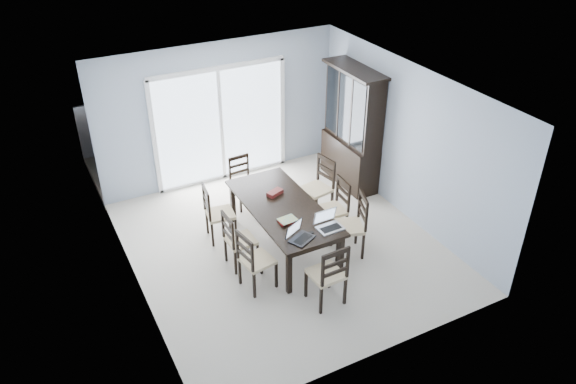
{
  "coord_description": "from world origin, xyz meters",
  "views": [
    {
      "loc": [
        -3.21,
        -6.34,
        5.32
      ],
      "look_at": [
        0.08,
        0.0,
        0.97
      ],
      "focal_mm": 35.0,
      "sensor_mm": 36.0,
      "label": 1
    }
  ],
  "objects_px": {
    "chair_right_near": "(355,218)",
    "chair_end_far": "(242,176)",
    "dining_table": "(283,210)",
    "chair_right_mid": "(337,202)",
    "laptop_silver": "(330,225)",
    "hot_tub": "(159,140)",
    "laptop_dark": "(302,236)",
    "game_box": "(275,193)",
    "chair_right_far": "(321,180)",
    "chair_left_far": "(214,208)",
    "cell_phone": "(309,233)",
    "china_hutch": "(352,129)",
    "chair_left_mid": "(235,235)",
    "chair_left_near": "(252,255)",
    "chair_end_near": "(330,270)"
  },
  "relations": [
    {
      "from": "chair_right_near",
      "to": "chair_end_far",
      "type": "bearing_deg",
      "value": 42.92
    },
    {
      "from": "chair_left_far",
      "to": "cell_phone",
      "type": "bearing_deg",
      "value": 37.72
    },
    {
      "from": "game_box",
      "to": "chair_right_far",
      "type": "bearing_deg",
      "value": 14.71
    },
    {
      "from": "dining_table",
      "to": "chair_end_far",
      "type": "distance_m",
      "value": 1.48
    },
    {
      "from": "chair_left_far",
      "to": "chair_left_mid",
      "type": "bearing_deg",
      "value": 8.85
    },
    {
      "from": "game_box",
      "to": "chair_left_near",
      "type": "bearing_deg",
      "value": -130.19
    },
    {
      "from": "cell_phone",
      "to": "laptop_dark",
      "type": "bearing_deg",
      "value": -154.07
    },
    {
      "from": "chair_right_far",
      "to": "game_box",
      "type": "height_order",
      "value": "chair_right_far"
    },
    {
      "from": "dining_table",
      "to": "chair_right_mid",
      "type": "relative_size",
      "value": 1.99
    },
    {
      "from": "chair_left_far",
      "to": "chair_end_near",
      "type": "relative_size",
      "value": 0.97
    },
    {
      "from": "laptop_dark",
      "to": "hot_tub",
      "type": "relative_size",
      "value": 0.19
    },
    {
      "from": "chair_right_near",
      "to": "hot_tub",
      "type": "distance_m",
      "value": 4.51
    },
    {
      "from": "game_box",
      "to": "hot_tub",
      "type": "distance_m",
      "value": 3.32
    },
    {
      "from": "chair_right_near",
      "to": "game_box",
      "type": "height_order",
      "value": "chair_right_near"
    },
    {
      "from": "chair_left_near",
      "to": "chair_left_mid",
      "type": "relative_size",
      "value": 1.03
    },
    {
      "from": "china_hutch",
      "to": "chair_left_near",
      "type": "height_order",
      "value": "china_hutch"
    },
    {
      "from": "chair_right_near",
      "to": "game_box",
      "type": "relative_size",
      "value": 4.54
    },
    {
      "from": "chair_right_far",
      "to": "chair_end_near",
      "type": "bearing_deg",
      "value": 141.9
    },
    {
      "from": "laptop_dark",
      "to": "chair_end_far",
      "type": "bearing_deg",
      "value": 61.42
    },
    {
      "from": "chair_left_far",
      "to": "chair_end_far",
      "type": "relative_size",
      "value": 1.08
    },
    {
      "from": "laptop_silver",
      "to": "hot_tub",
      "type": "xyz_separation_m",
      "value": [
        -1.24,
        4.35,
        -0.29
      ]
    },
    {
      "from": "chair_right_mid",
      "to": "chair_end_near",
      "type": "distance_m",
      "value": 1.72
    },
    {
      "from": "chair_right_mid",
      "to": "dining_table",
      "type": "bearing_deg",
      "value": 89.67
    },
    {
      "from": "laptop_dark",
      "to": "cell_phone",
      "type": "height_order",
      "value": "laptop_dark"
    },
    {
      "from": "china_hutch",
      "to": "chair_right_far",
      "type": "distance_m",
      "value": 1.28
    },
    {
      "from": "chair_left_far",
      "to": "hot_tub",
      "type": "height_order",
      "value": "chair_left_far"
    },
    {
      "from": "chair_left_far",
      "to": "chair_right_far",
      "type": "height_order",
      "value": "chair_right_far"
    },
    {
      "from": "dining_table",
      "to": "chair_right_mid",
      "type": "xyz_separation_m",
      "value": [
        0.92,
        -0.06,
        -0.09
      ]
    },
    {
      "from": "chair_right_mid",
      "to": "chair_end_far",
      "type": "height_order",
      "value": "chair_right_mid"
    },
    {
      "from": "chair_end_far",
      "to": "laptop_dark",
      "type": "relative_size",
      "value": 2.48
    },
    {
      "from": "chair_right_far",
      "to": "chair_end_near",
      "type": "relative_size",
      "value": 1.02
    },
    {
      "from": "laptop_dark",
      "to": "hot_tub",
      "type": "xyz_separation_m",
      "value": [
        -0.76,
        4.39,
        -0.28
      ]
    },
    {
      "from": "dining_table",
      "to": "chair_left_near",
      "type": "relative_size",
      "value": 2.01
    },
    {
      "from": "cell_phone",
      "to": "game_box",
      "type": "height_order",
      "value": "game_box"
    },
    {
      "from": "chair_end_far",
      "to": "cell_phone",
      "type": "relative_size",
      "value": 8.97
    },
    {
      "from": "dining_table",
      "to": "china_hutch",
      "type": "distance_m",
      "value": 2.41
    },
    {
      "from": "dining_table",
      "to": "chair_left_mid",
      "type": "height_order",
      "value": "chair_left_mid"
    },
    {
      "from": "laptop_dark",
      "to": "chair_right_far",
      "type": "bearing_deg",
      "value": 25.79
    },
    {
      "from": "hot_tub",
      "to": "chair_right_near",
      "type": "bearing_deg",
      "value": -66.4
    },
    {
      "from": "dining_table",
      "to": "hot_tub",
      "type": "distance_m",
      "value": 3.63
    },
    {
      "from": "chair_left_mid",
      "to": "hot_tub",
      "type": "relative_size",
      "value": 0.49
    },
    {
      "from": "chair_right_mid",
      "to": "chair_end_near",
      "type": "bearing_deg",
      "value": 148.63
    },
    {
      "from": "chair_left_far",
      "to": "laptop_silver",
      "type": "distance_m",
      "value": 1.94
    },
    {
      "from": "laptop_dark",
      "to": "chair_end_near",
      "type": "bearing_deg",
      "value": -105.61
    },
    {
      "from": "laptop_dark",
      "to": "cell_phone",
      "type": "xyz_separation_m",
      "value": [
        0.16,
        0.08,
        -0.05
      ]
    },
    {
      "from": "chair_left_near",
      "to": "hot_tub",
      "type": "distance_m",
      "value": 4.2
    },
    {
      "from": "laptop_dark",
      "to": "hot_tub",
      "type": "bearing_deg",
      "value": 73.84
    },
    {
      "from": "chair_right_far",
      "to": "game_box",
      "type": "xyz_separation_m",
      "value": [
        -0.98,
        -0.26,
        0.17
      ]
    },
    {
      "from": "dining_table",
      "to": "hot_tub",
      "type": "xyz_separation_m",
      "value": [
        -0.92,
        3.51,
        -0.15
      ]
    },
    {
      "from": "chair_left_near",
      "to": "cell_phone",
      "type": "distance_m",
      "value": 0.87
    }
  ]
}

